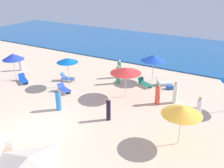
% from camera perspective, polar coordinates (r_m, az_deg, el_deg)
% --- Properties ---
extents(ground_plane, '(60.00, 60.00, 0.00)m').
position_cam_1_polar(ground_plane, '(17.06, -16.00, -10.05)').
color(ground_plane, beige).
extents(ocean, '(60.00, 15.24, 0.12)m').
position_cam_1_polar(ocean, '(34.92, 10.75, 7.82)').
color(ocean, '#1E5592').
rests_on(ocean, ground_plane).
extents(umbrella_0, '(1.92, 1.92, 2.51)m').
position_cam_1_polar(umbrella_0, '(24.85, -20.87, 5.64)').
color(umbrella_0, silver).
rests_on(umbrella_0, ground_plane).
extents(lounge_chair_0_0, '(1.55, 1.22, 0.67)m').
position_cam_1_polar(lounge_chair_0_0, '(24.72, -18.87, 0.88)').
color(lounge_chair_0_0, silver).
rests_on(lounge_chair_0_0, ground_plane).
extents(umbrella_1, '(2.20, 2.20, 2.48)m').
position_cam_1_polar(umbrella_1, '(23.17, 9.09, 5.67)').
color(umbrella_1, silver).
rests_on(umbrella_1, ground_plane).
extents(lounge_chair_1_0, '(1.50, 1.10, 0.65)m').
position_cam_1_polar(lounge_chair_1_0, '(22.77, 7.19, 0.10)').
color(lounge_chair_1_0, silver).
rests_on(lounge_chair_1_0, ground_plane).
extents(lounge_chair_1_1, '(1.59, 1.35, 0.69)m').
position_cam_1_polar(lounge_chair_1_1, '(23.21, 11.23, 0.35)').
color(lounge_chair_1_1, silver).
rests_on(lounge_chair_1_1, ground_plane).
extents(umbrella_3, '(1.83, 1.83, 2.57)m').
position_cam_1_polar(umbrella_3, '(22.06, -9.75, 5.15)').
color(umbrella_3, silver).
rests_on(umbrella_3, ground_plane).
extents(lounge_chair_3_0, '(1.41, 0.99, 0.66)m').
position_cam_1_polar(lounge_chair_3_0, '(21.74, -10.47, -1.15)').
color(lounge_chair_3_0, silver).
rests_on(lounge_chair_3_0, ground_plane).
extents(lounge_chair_3_1, '(1.37, 0.84, 0.73)m').
position_cam_1_polar(lounge_chair_3_1, '(24.04, -9.82, 1.30)').
color(lounge_chair_3_1, silver).
rests_on(lounge_chair_3_1, ground_plane).
extents(umbrella_4, '(2.42, 2.42, 2.44)m').
position_cam_1_polar(umbrella_4, '(19.91, 3.04, 3.00)').
color(umbrella_4, silver).
rests_on(umbrella_4, ground_plane).
extents(umbrella_5, '(2.28, 2.28, 2.43)m').
position_cam_1_polar(umbrella_5, '(14.75, 15.10, -5.63)').
color(umbrella_5, silver).
rests_on(umbrella_5, ground_plane).
extents(beachgoer_0, '(0.48, 0.48, 1.73)m').
position_cam_1_polar(beachgoer_0, '(20.04, 13.71, -1.91)').
color(beachgoer_0, white).
rests_on(beachgoer_0, ground_plane).
extents(beachgoer_1, '(0.51, 0.51, 1.53)m').
position_cam_1_polar(beachgoer_1, '(19.66, 9.95, -2.45)').
color(beachgoer_1, '#F5503A').
rests_on(beachgoer_1, ground_plane).
extents(beachgoer_2, '(0.51, 0.51, 1.59)m').
position_cam_1_polar(beachgoer_2, '(27.70, -19.38, 4.31)').
color(beachgoer_2, white).
rests_on(beachgoer_2, ground_plane).
extents(beachgoer_3, '(0.43, 0.43, 1.62)m').
position_cam_1_polar(beachgoer_3, '(18.35, 18.55, -5.13)').
color(beachgoer_3, white).
rests_on(beachgoer_3, ground_plane).
extents(beachgoer_4, '(0.53, 0.53, 1.60)m').
position_cam_1_polar(beachgoer_4, '(18.92, -11.65, -3.54)').
color(beachgoer_4, '#3181DF').
rests_on(beachgoer_4, ground_plane).
extents(beachgoer_5, '(0.49, 0.49, 1.71)m').
position_cam_1_polar(beachgoer_5, '(24.29, 1.61, 3.24)').
color(beachgoer_5, '#39A166').
rests_on(beachgoer_5, ground_plane).
extents(beachgoer_6, '(0.42, 0.42, 1.62)m').
position_cam_1_polar(beachgoer_6, '(17.28, -0.78, -5.62)').
color(beachgoer_6, black).
rests_on(beachgoer_6, ground_plane).
extents(beachgoer_7, '(0.50, 0.50, 1.70)m').
position_cam_1_polar(beachgoer_7, '(22.95, 1.34, 1.99)').
color(beachgoer_7, '#43A463').
rests_on(beachgoer_7, ground_plane).
extents(cooler_box_0, '(0.69, 0.58, 0.31)m').
position_cam_1_polar(cooler_box_0, '(22.55, 12.53, -0.74)').
color(cooler_box_0, '#2055AB').
rests_on(cooler_box_0, ground_plane).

